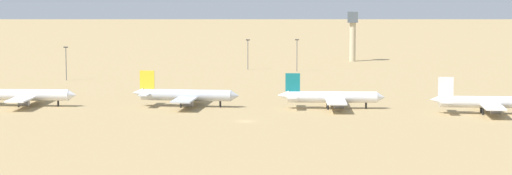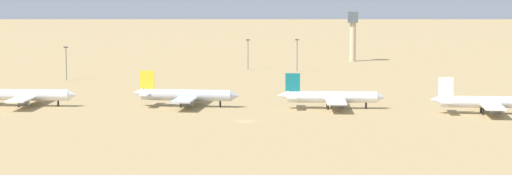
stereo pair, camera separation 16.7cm
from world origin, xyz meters
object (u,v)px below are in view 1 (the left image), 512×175
object	(u,v)px
control_tower	(353,31)
light_pole_east	(66,61)
parked_jet_yellow_2	(185,95)
parked_jet_yellow_1	(24,95)
light_pole_mid	(297,53)
light_pole_west	(248,52)
parked_jet_white_4	(486,102)
parked_jet_teal_3	(331,97)

from	to	relation	value
control_tower	light_pole_east	size ratio (longest dim) A/B	1.81
parked_jet_yellow_2	control_tower	distance (m)	191.45
parked_jet_yellow_2	control_tower	bearing A→B (deg)	74.42
parked_jet_yellow_1	light_pole_mid	world-z (taller)	light_pole_mid
light_pole_west	light_pole_east	size ratio (longest dim) A/B	1.01
parked_jet_yellow_2	light_pole_west	size ratio (longest dim) A/B	2.54
parked_jet_white_4	parked_jet_teal_3	bearing A→B (deg)	170.77
parked_jet_yellow_1	light_pole_mid	xyz separation A→B (m)	(79.13, 132.91, 4.74)
parked_jet_yellow_1	parked_jet_teal_3	world-z (taller)	parked_jet_yellow_1
parked_jet_white_4	control_tower	distance (m)	195.15
parked_jet_yellow_2	parked_jet_teal_3	xyz separation A→B (m)	(48.36, 1.97, -0.10)
parked_jet_yellow_2	parked_jet_white_4	xyz separation A→B (m)	(97.41, -3.79, -0.12)
parked_jet_yellow_1	parked_jet_yellow_2	size ratio (longest dim) A/B	0.99
control_tower	light_pole_west	size ratio (longest dim) A/B	1.80
light_pole_mid	light_pole_east	size ratio (longest dim) A/B	1.05
control_tower	light_pole_west	distance (m)	71.31
light_pole_west	parked_jet_teal_3	bearing A→B (deg)	-70.26
light_pole_west	light_pole_east	bearing A→B (deg)	-140.71
light_pole_west	light_pole_mid	xyz separation A→B (m)	(23.46, -4.66, 0.30)
parked_jet_teal_3	light_pole_east	size ratio (longest dim) A/B	2.50
parked_jet_yellow_1	parked_jet_white_4	world-z (taller)	parked_jet_yellow_1
light_pole_west	light_pole_east	world-z (taller)	light_pole_west
parked_jet_white_4	light_pole_mid	size ratio (longest dim) A/B	2.37
light_pole_west	light_pole_mid	bearing A→B (deg)	-11.23
control_tower	light_pole_east	xyz separation A→B (m)	(-115.51, -109.70, -7.18)
parked_jet_white_4	light_pole_west	xyz separation A→B (m)	(-95.49, 135.19, 4.51)
parked_jet_white_4	light_pole_east	xyz separation A→B (m)	(-164.29, 78.90, 4.47)
control_tower	light_pole_mid	distance (m)	62.92
light_pole_west	light_pole_mid	world-z (taller)	light_pole_mid
parked_jet_yellow_2	light_pole_west	bearing A→B (deg)	88.33
control_tower	parked_jet_teal_3	bearing A→B (deg)	-90.09
parked_jet_teal_3	control_tower	size ratio (longest dim) A/B	1.38
parked_jet_white_4	light_pole_mid	world-z (taller)	light_pole_mid
parked_jet_white_4	light_pole_mid	bearing A→B (deg)	116.36
parked_jet_teal_3	light_pole_west	distance (m)	137.59
parked_jet_yellow_1	light_pole_mid	distance (m)	154.76
parked_jet_white_4	control_tower	xyz separation A→B (m)	(-48.77, 188.60, 11.65)
parked_jet_white_4	control_tower	size ratio (longest dim) A/B	1.37
parked_jet_teal_3	light_pole_west	world-z (taller)	light_pole_west
parked_jet_yellow_2	control_tower	xyz separation A→B (m)	(48.63, 184.81, 11.52)
light_pole_mid	light_pole_west	bearing A→B (deg)	168.77
parked_jet_teal_3	light_pole_mid	distance (m)	126.97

